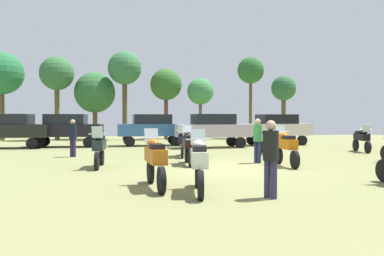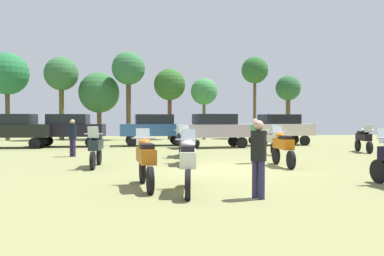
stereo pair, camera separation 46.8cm
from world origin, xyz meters
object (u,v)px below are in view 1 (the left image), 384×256
at_px(motorcycle_3, 362,138).
at_px(tree_6, 200,92).
at_px(car_5, 152,127).
at_px(tree_8, 284,90).
at_px(tree_5, 251,71).
at_px(motorcycle_7, 155,159).
at_px(tree_9, 166,85).
at_px(car_3, 66,128).
at_px(person_3, 73,135).
at_px(person_2, 271,153).
at_px(motorcycle_8, 99,147).
at_px(motorcycle_4, 199,162).
at_px(motorcycle_11, 182,141).
at_px(car_4, 10,128).
at_px(car_2, 276,127).
at_px(person_1, 258,137).
at_px(motorcycle_1, 268,139).
at_px(motorcycle_12, 188,146).
at_px(tree_4, 95,93).
at_px(motorcycle_5, 286,146).
at_px(tree_7, 57,75).
at_px(tree_2, 125,70).
at_px(tree_3, 2,74).
at_px(car_1, 213,128).

height_order(motorcycle_3, tree_6, tree_6).
bearing_deg(car_5, tree_8, -59.74).
height_order(car_5, tree_5, tree_5).
relative_size(motorcycle_7, tree_9, 0.38).
distance_m(car_3, person_3, 6.67).
xyz_separation_m(car_3, person_2, (7.31, -16.56, -0.18)).
bearing_deg(motorcycle_8, motorcycle_4, 119.66).
relative_size(motorcycle_7, motorcycle_11, 1.03).
bearing_deg(tree_8, car_4, -154.53).
xyz_separation_m(car_4, car_5, (8.28, 1.10, 0.00)).
relative_size(car_2, person_1, 2.60).
distance_m(person_1, person_3, 8.31).
relative_size(motorcycle_11, car_2, 0.49).
relative_size(motorcycle_1, motorcycle_12, 1.02).
bearing_deg(tree_4, tree_8, -0.05).
relative_size(car_4, person_1, 2.53).
xyz_separation_m(motorcycle_5, car_2, (3.56, 11.01, 0.45)).
xyz_separation_m(car_5, tree_8, (11.95, 8.54, 3.15)).
height_order(tree_4, tree_8, tree_4).
height_order(motorcycle_8, motorcycle_12, motorcycle_12).
distance_m(car_5, person_2, 17.12).
bearing_deg(tree_4, car_5, -62.14).
bearing_deg(motorcycle_8, tree_6, -108.52).
height_order(motorcycle_8, tree_8, tree_8).
bearing_deg(tree_8, person_3, -135.44).
bearing_deg(motorcycle_3, tree_4, -36.19).
distance_m(tree_4, tree_7, 3.36).
relative_size(car_2, car_4, 1.03).
xyz_separation_m(motorcycle_4, car_5, (-0.63, 16.13, 0.45)).
distance_m(motorcycle_3, motorcycle_11, 9.58).
bearing_deg(person_3, tree_2, -64.64).
bearing_deg(car_4, tree_9, -45.34).
relative_size(tree_3, tree_7, 1.03).
bearing_deg(motorcycle_3, tree_6, -56.08).
distance_m(motorcycle_7, person_2, 2.92).
height_order(motorcycle_3, motorcycle_8, motorcycle_8).
relative_size(car_3, tree_7, 0.65).
distance_m(motorcycle_3, motorcycle_12, 10.54).
height_order(motorcycle_12, person_2, person_2).
bearing_deg(motorcycle_8, car_1, -122.02).
distance_m(person_3, tree_4, 15.78).
distance_m(person_2, tree_7, 26.47).
bearing_deg(motorcycle_3, motorcycle_4, 52.77).
bearing_deg(car_3, motorcycle_3, -108.07).
xyz_separation_m(motorcycle_5, motorcycle_11, (-3.37, 3.97, -0.00)).
distance_m(person_1, tree_3, 23.62).
height_order(car_5, tree_4, tree_4).
xyz_separation_m(car_5, tree_5, (8.86, 8.33, 4.70)).
xyz_separation_m(motorcycle_11, person_1, (2.63, -2.92, 0.29)).
height_order(motorcycle_4, tree_5, tree_5).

